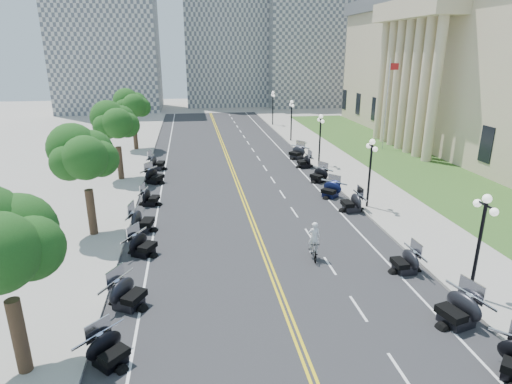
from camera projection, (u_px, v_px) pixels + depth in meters
name	position (u px, v px, depth m)	size (l,w,h in m)	color
ground	(259.00, 239.00, 26.06)	(160.00, 160.00, 0.00)	gray
road	(240.00, 189.00, 35.43)	(16.00, 90.00, 0.01)	#333335
centerline_yellow_a	(238.00, 189.00, 35.41)	(0.12, 90.00, 0.00)	yellow
centerline_yellow_b	(241.00, 188.00, 35.45)	(0.12, 90.00, 0.00)	yellow
edge_line_north	(314.00, 185.00, 36.36)	(0.12, 90.00, 0.00)	white
edge_line_south	(161.00, 192.00, 34.50)	(0.12, 90.00, 0.00)	white
lane_dash_3	(401.00, 372.00, 15.28)	(0.12, 2.00, 0.00)	white
lane_dash_4	(358.00, 308.00, 19.03)	(0.12, 2.00, 0.00)	white
lane_dash_5	(330.00, 266.00, 22.77)	(0.12, 2.00, 0.00)	white
lane_dash_6	(310.00, 235.00, 26.52)	(0.12, 2.00, 0.00)	white
lane_dash_7	(294.00, 212.00, 30.27)	(0.12, 2.00, 0.00)	white
lane_dash_8	(282.00, 194.00, 34.02)	(0.12, 2.00, 0.00)	white
lane_dash_9	(273.00, 180.00, 37.77)	(0.12, 2.00, 0.00)	white
lane_dash_10	(265.00, 168.00, 41.52)	(0.12, 2.00, 0.00)	white
lane_dash_11	(258.00, 158.00, 45.27)	(0.12, 2.00, 0.00)	white
lane_dash_12	(253.00, 150.00, 49.02)	(0.12, 2.00, 0.00)	white
lane_dash_13	(248.00, 143.00, 52.77)	(0.12, 2.00, 0.00)	white
lane_dash_14	(244.00, 137.00, 56.52)	(0.12, 2.00, 0.00)	white
lane_dash_15	(240.00, 131.00, 60.26)	(0.12, 2.00, 0.00)	white
lane_dash_16	(237.00, 126.00, 64.01)	(0.12, 2.00, 0.00)	white
lane_dash_17	(234.00, 122.00, 67.76)	(0.12, 2.00, 0.00)	white
lane_dash_18	(232.00, 118.00, 71.51)	(0.12, 2.00, 0.00)	white
lane_dash_19	(230.00, 115.00, 75.26)	(0.12, 2.00, 0.00)	white
sidewalk_north	(360.00, 182.00, 36.94)	(5.00, 90.00, 0.15)	#9E9991
sidewalk_south	(108.00, 194.00, 33.88)	(5.00, 90.00, 0.15)	#9E9991
lawn	(394.00, 157.00, 45.47)	(9.00, 60.00, 0.10)	#356023
civic_building	(506.00, 69.00, 48.52)	(26.00, 51.00, 17.80)	#BCAD8E
distant_block_a	(106.00, 38.00, 77.43)	(18.00, 14.00, 26.00)	gray
distant_block_b	(224.00, 28.00, 85.62)	(16.00, 12.00, 30.00)	gray
distant_block_c	(315.00, 49.00, 86.70)	(20.00, 14.00, 22.00)	gray
street_lamp_1	(478.00, 247.00, 18.99)	(0.50, 1.20, 4.90)	black
street_lamp_2	(370.00, 174.00, 30.24)	(0.50, 1.20, 4.90)	black
street_lamp_3	(320.00, 140.00, 41.49)	(0.50, 1.20, 4.90)	black
street_lamp_4	(291.00, 121.00, 52.73)	(0.50, 1.20, 4.90)	black
street_lamp_5	(273.00, 108.00, 63.98)	(0.50, 1.20, 4.90)	black
flagpole	(386.00, 106.00, 47.72)	(1.10, 0.20, 10.00)	silver
tree_1	(2.00, 253.00, 13.73)	(4.80, 4.80, 9.20)	#235619
tree_2	(85.00, 161.00, 24.97)	(4.80, 4.80, 9.20)	#235619
tree_3	(116.00, 127.00, 36.22)	(4.80, 4.80, 9.20)	#235619
tree_4	(133.00, 108.00, 47.47)	(4.80, 4.80, 9.20)	#235619
motorcycle_n_3	(458.00, 308.00, 17.72)	(2.20, 2.20, 1.54)	black
motorcycle_n_4	(405.00, 260.00, 21.97)	(1.91, 1.91, 1.33)	black
motorcycle_n_6	(352.00, 201.00, 30.28)	(2.07, 2.07, 1.45)	black
motorcycle_n_7	(331.00, 189.00, 33.19)	(1.95, 1.95, 1.37)	black
motorcycle_n_8	(319.00, 174.00, 37.06)	(1.94, 1.94, 1.36)	black
motorcycle_n_9	(304.00, 161.00, 41.58)	(1.93, 1.93, 1.35)	black
motorcycle_n_10	(297.00, 152.00, 44.93)	(2.12, 2.12, 1.48)	black
motorcycle_s_3	(109.00, 349.00, 15.47)	(1.88, 1.88, 1.32)	black
motorcycle_s_4	(128.00, 292.00, 18.96)	(2.09, 2.09, 1.46)	black
motorcycle_s_5	(143.00, 244.00, 23.80)	(1.97, 1.97, 1.38)	black
motorcycle_s_6	(142.00, 220.00, 26.95)	(2.16, 2.16, 1.52)	black
motorcycle_s_7	(150.00, 197.00, 31.48)	(1.89, 1.89, 1.32)	black
motorcycle_s_8	(154.00, 175.00, 36.67)	(2.06, 2.06, 1.45)	black
motorcycle_s_9	(157.00, 162.00, 40.80)	(2.18, 2.18, 1.52)	black
bicycle	(313.00, 249.00, 23.44)	(0.51, 1.79, 1.08)	#A51414
cyclist_rider	(315.00, 225.00, 22.98)	(0.66, 0.43, 1.81)	white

